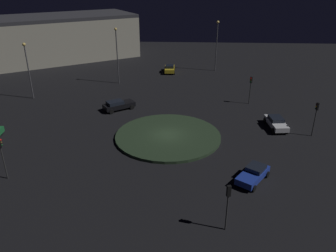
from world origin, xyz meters
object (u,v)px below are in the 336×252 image
traffic_light_north (316,113)px  streetlamp_southwest_near (117,50)px  car_black (118,105)px  traffic_light_southeast (2,150)px  traffic_light_east (228,199)px  traffic_light_northwest (251,85)px  car_blue (253,174)px  store_building (54,38)px  car_yellow (170,69)px  streetlamp_southwest (27,64)px  streetlamp_west (217,39)px  car_white (276,122)px

traffic_light_north → streetlamp_southwest_near: 33.89m
car_black → traffic_light_southeast: bearing=-147.8°
car_black → streetlamp_southwest_near: size_ratio=0.48×
traffic_light_east → traffic_light_southeast: size_ratio=0.94×
traffic_light_northwest → car_blue: bearing=35.9°
streetlamp_southwest_near → traffic_light_east: bearing=22.6°
car_black → store_building: bearing=87.7°
traffic_light_northwest → car_black: bearing=-35.4°
traffic_light_east → store_building: store_building is taller
car_yellow → store_building: store_building is taller
car_black → car_yellow: (-20.28, 6.41, 0.00)m
car_black → car_blue: car_black is taller
streetlamp_southwest_near → store_building: size_ratio=0.26×
car_black → car_yellow: car_yellow is taller
traffic_light_northwest → streetlamp_southwest: bearing=-46.6°
car_black → traffic_light_north: bearing=-51.7°
streetlamp_west → store_building: bearing=-102.9°
streetlamp_west → traffic_light_east: bearing=-3.3°
car_white → car_yellow: 29.29m
traffic_light_southeast → car_blue: bearing=-30.6°
streetlamp_west → streetlamp_southwest_near: 20.19m
car_blue → car_yellow: size_ratio=0.99×
car_black → traffic_light_northwest: size_ratio=1.11×
streetlamp_southwest → streetlamp_west: size_ratio=0.89×
car_black → traffic_light_southeast: 19.62m
traffic_light_northwest → traffic_light_north: bearing=72.9°
car_black → traffic_light_southeast: (18.06, -7.31, 2.30)m
traffic_light_northwest → streetlamp_west: (-18.54, -3.69, 3.27)m
streetlamp_southwest_near → streetlamp_southwest: bearing=-54.4°
car_yellow → traffic_light_east: traffic_light_east is taller
car_white → streetlamp_southwest_near: size_ratio=0.48×
car_yellow → traffic_light_north: traffic_light_north is taller
traffic_light_north → streetlamp_southwest: streetlamp_southwest is taller
car_blue → traffic_light_north: size_ratio=1.01×
car_blue → traffic_light_east: 7.92m
car_white → car_yellow: bearing=-156.0°
traffic_light_southeast → streetlamp_west: (-40.11, 22.85, 3.18)m
traffic_light_north → traffic_light_northwest: 12.12m
traffic_light_northwest → streetlamp_west: 19.19m
car_white → streetlamp_west: 28.18m
streetlamp_west → car_black: bearing=-35.2°
car_blue → car_yellow: car_yellow is taller
car_white → streetlamp_southwest: size_ratio=0.53×
car_black → car_blue: bearing=-82.4°
traffic_light_east → streetlamp_west: streetlamp_west is taller
car_blue → traffic_light_north: traffic_light_north is taller
car_yellow → store_building: 28.50m
traffic_light_northwest → store_building: 47.48m
car_blue → traffic_light_north: 13.54m
car_yellow → traffic_light_southeast: traffic_light_southeast is taller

